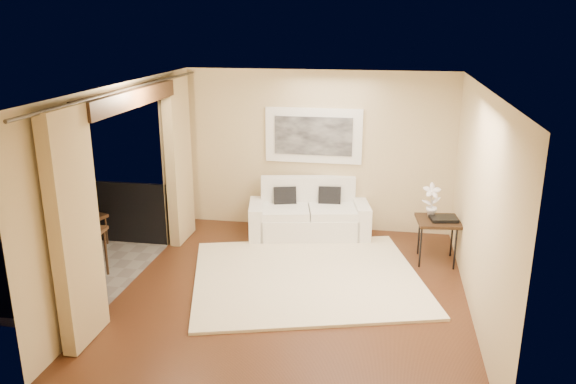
% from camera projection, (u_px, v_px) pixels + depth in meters
% --- Properties ---
extents(floor, '(5.00, 5.00, 0.00)m').
position_uv_depth(floor, '(293.00, 291.00, 7.48)').
color(floor, '#4E2A17').
rests_on(floor, ground).
extents(room_shell, '(5.00, 6.40, 5.00)m').
position_uv_depth(room_shell, '(128.00, 98.00, 7.09)').
color(room_shell, white).
rests_on(room_shell, ground).
extents(balcony, '(1.81, 2.60, 1.17)m').
position_uv_depth(balcony, '(65.00, 261.00, 7.98)').
color(balcony, '#605B56').
rests_on(balcony, ground).
extents(curtains, '(0.16, 4.80, 2.64)m').
position_uv_depth(curtains, '(137.00, 188.00, 7.44)').
color(curtains, tan).
rests_on(curtains, ground).
extents(artwork, '(1.62, 0.07, 0.92)m').
position_uv_depth(artwork, '(313.00, 136.00, 9.33)').
color(artwork, white).
rests_on(artwork, room_shell).
extents(rug, '(3.73, 3.46, 0.04)m').
position_uv_depth(rug, '(307.00, 277.00, 7.85)').
color(rug, '#FFF2CD').
rests_on(rug, floor).
extents(sofa, '(2.09, 1.20, 0.94)m').
position_uv_depth(sofa, '(309.00, 216.00, 9.36)').
color(sofa, white).
rests_on(sofa, floor).
extents(side_table, '(0.67, 0.67, 0.66)m').
position_uv_depth(side_table, '(438.00, 223.00, 8.23)').
color(side_table, black).
rests_on(side_table, floor).
extents(tray, '(0.42, 0.34, 0.05)m').
position_uv_depth(tray, '(443.00, 219.00, 8.18)').
color(tray, black).
rests_on(tray, side_table).
extents(orchid, '(0.29, 0.22, 0.51)m').
position_uv_depth(orchid, '(432.00, 200.00, 8.26)').
color(orchid, white).
rests_on(orchid, side_table).
extents(bistro_table, '(0.64, 0.64, 0.72)m').
position_uv_depth(bistro_table, '(78.00, 238.00, 7.61)').
color(bistro_table, black).
rests_on(bistro_table, balcony).
extents(balcony_chair_far, '(0.57, 0.57, 1.04)m').
position_uv_depth(balcony_chair_far, '(82.00, 212.00, 8.73)').
color(balcony_chair_far, black).
rests_on(balcony_chair_far, balcony).
extents(ice_bucket, '(0.18, 0.18, 0.20)m').
position_uv_depth(ice_bucket, '(66.00, 223.00, 7.63)').
color(ice_bucket, white).
rests_on(ice_bucket, bistro_table).
extents(candle, '(0.06, 0.06, 0.07)m').
position_uv_depth(candle, '(88.00, 226.00, 7.72)').
color(candle, red).
rests_on(candle, bistro_table).
extents(vase, '(0.04, 0.04, 0.18)m').
position_uv_depth(vase, '(72.00, 230.00, 7.43)').
color(vase, white).
rests_on(vase, bistro_table).
extents(glass_a, '(0.06, 0.06, 0.12)m').
position_uv_depth(glass_a, '(79.00, 232.00, 7.44)').
color(glass_a, white).
rests_on(glass_a, bistro_table).
extents(glass_b, '(0.06, 0.06, 0.12)m').
position_uv_depth(glass_b, '(90.00, 228.00, 7.59)').
color(glass_b, white).
rests_on(glass_b, bistro_table).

